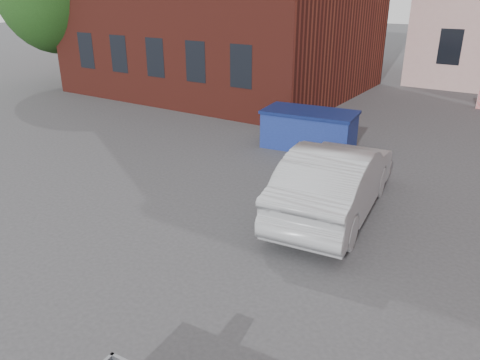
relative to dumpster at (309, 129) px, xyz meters
The scene contains 3 objects.
ground 6.95m from the dumpster, 75.69° to the right, with size 120.00×120.00×0.00m, color #38383A.
dumpster is the anchor object (origin of this frame).
silver_car 4.45m from the dumpster, 57.95° to the right, with size 1.62×4.65×1.53m, color #A7AAAF.
Camera 1 is at (3.96, -5.88, 4.58)m, focal length 35.00 mm.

